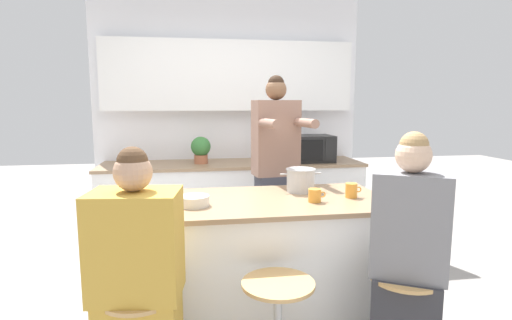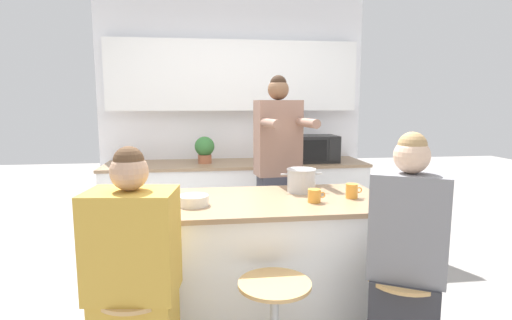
% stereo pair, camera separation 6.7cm
% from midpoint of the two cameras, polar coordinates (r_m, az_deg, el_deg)
% --- Properties ---
extents(wall_back, '(2.94, 0.22, 2.70)m').
position_cam_midpoint_polar(wall_back, '(4.50, -2.77, 8.27)').
color(wall_back, white).
rests_on(wall_back, ground_plane).
extents(back_counter, '(2.74, 0.67, 0.91)m').
position_cam_midpoint_polar(back_counter, '(4.32, -2.30, -6.31)').
color(back_counter, white).
rests_on(back_counter, ground_plane).
extents(kitchen_island, '(1.72, 0.84, 0.90)m').
position_cam_midpoint_polar(kitchen_island, '(2.77, 0.95, -14.66)').
color(kitchen_island, black).
rests_on(kitchen_island, ground_plane).
extents(person_cooking, '(0.44, 0.61, 1.76)m').
position_cam_midpoint_polar(person_cooking, '(3.43, 3.70, -2.89)').
color(person_cooking, '#383842').
rests_on(person_cooking, ground_plane).
extents(person_wrapped_blanket, '(0.44, 0.34, 1.34)m').
position_cam_midpoint_polar(person_wrapped_blanket, '(2.09, -16.02, -17.78)').
color(person_wrapped_blanket, gold).
rests_on(person_wrapped_blanket, ground_plane).
extents(person_seated_near, '(0.44, 0.40, 1.39)m').
position_cam_midpoint_polar(person_seated_near, '(2.33, 21.33, -15.13)').
color(person_seated_near, '#333338').
rests_on(person_seated_near, ground_plane).
extents(cooking_pot, '(0.30, 0.21, 0.17)m').
position_cam_midpoint_polar(cooking_pot, '(2.86, 7.15, -2.90)').
color(cooking_pot, '#B7BABC').
rests_on(cooking_pot, kitchen_island).
extents(fruit_bowl, '(0.19, 0.19, 0.06)m').
position_cam_midpoint_polar(fruit_bowl, '(2.50, -8.18, -5.75)').
color(fruit_bowl, silver).
rests_on(fruit_bowl, kitchen_island).
extents(coffee_cup_near, '(0.11, 0.08, 0.10)m').
position_cam_midpoint_polar(coffee_cup_near, '(2.74, 14.22, -4.30)').
color(coffee_cup_near, orange).
rests_on(coffee_cup_near, kitchen_island).
extents(coffee_cup_far, '(0.11, 0.08, 0.08)m').
position_cam_midpoint_polar(coffee_cup_far, '(2.58, 9.08, -5.07)').
color(coffee_cup_far, orange).
rests_on(coffee_cup_far, kitchen_island).
extents(banana_bunch, '(0.13, 0.09, 0.04)m').
position_cam_midpoint_polar(banana_bunch, '(2.68, -11.18, -5.14)').
color(banana_bunch, yellow).
rests_on(banana_bunch, kitchen_island).
extents(microwave, '(0.55, 0.37, 0.28)m').
position_cam_midpoint_polar(microwave, '(4.31, 8.24, 1.62)').
color(microwave, black).
rests_on(microwave, back_counter).
extents(potted_plant, '(0.21, 0.21, 0.28)m').
position_cam_midpoint_polar(potted_plant, '(4.19, -6.90, 1.64)').
color(potted_plant, '#A86042').
rests_on(potted_plant, back_counter).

